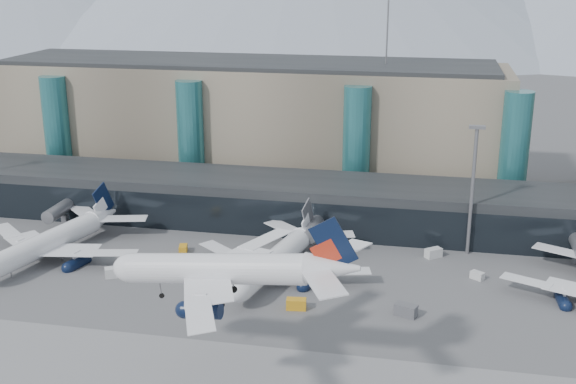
{
  "coord_description": "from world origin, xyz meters",
  "views": [
    {
      "loc": [
        21.26,
        -87.5,
        54.48
      ],
      "look_at": [
        -2.68,
        32.0,
        15.61
      ],
      "focal_mm": 45.0,
      "sensor_mm": 36.0,
      "label": 1
    }
  ],
  "objects_px": {
    "hero_jet": "(241,262)",
    "veh_h": "(296,304)",
    "veh_c": "(406,310)",
    "veh_d": "(433,253)",
    "veh_b": "(183,249)",
    "veh_g": "(477,275)",
    "jet_parked_left": "(60,231)",
    "jet_parked_mid": "(281,249)",
    "lightmast_mid": "(473,183)",
    "veh_a": "(114,272)",
    "veh_f": "(62,237)"
  },
  "relations": [
    {
      "from": "veh_b",
      "to": "veh_f",
      "type": "xyz_separation_m",
      "value": [
        -26.5,
        1.06,
        0.12
      ]
    },
    {
      "from": "veh_b",
      "to": "veh_g",
      "type": "distance_m",
      "value": 56.23
    },
    {
      "from": "veh_f",
      "to": "veh_g",
      "type": "xyz_separation_m",
      "value": [
        82.7,
        -2.69,
        -0.14
      ]
    },
    {
      "from": "veh_b",
      "to": "veh_c",
      "type": "distance_m",
      "value": 47.88
    },
    {
      "from": "hero_jet",
      "to": "veh_h",
      "type": "xyz_separation_m",
      "value": [
        2.91,
        23.09,
        -16.95
      ]
    },
    {
      "from": "veh_a",
      "to": "veh_h",
      "type": "xyz_separation_m",
      "value": [
        34.83,
        -6.04,
        0.0
      ]
    },
    {
      "from": "jet_parked_mid",
      "to": "jet_parked_left",
      "type": "bearing_deg",
      "value": 102.61
    },
    {
      "from": "veh_c",
      "to": "veh_f",
      "type": "xyz_separation_m",
      "value": [
        -70.67,
        19.54,
        -0.15
      ]
    },
    {
      "from": "veh_c",
      "to": "veh_d",
      "type": "xyz_separation_m",
      "value": [
        4.19,
        25.52,
        -0.07
      ]
    },
    {
      "from": "veh_b",
      "to": "veh_c",
      "type": "height_order",
      "value": "veh_c"
    },
    {
      "from": "veh_d",
      "to": "veh_h",
      "type": "relative_size",
      "value": 0.98
    },
    {
      "from": "veh_d",
      "to": "veh_a",
      "type": "bearing_deg",
      "value": 161.37
    },
    {
      "from": "veh_b",
      "to": "veh_a",
      "type": "bearing_deg",
      "value": 134.44
    },
    {
      "from": "veh_d",
      "to": "veh_h",
      "type": "bearing_deg",
      "value": -168.08
    },
    {
      "from": "hero_jet",
      "to": "veh_f",
      "type": "relative_size",
      "value": 11.85
    },
    {
      "from": "hero_jet",
      "to": "veh_c",
      "type": "xyz_separation_m",
      "value": [
        20.7,
        24.26,
        -16.86
      ]
    },
    {
      "from": "hero_jet",
      "to": "jet_parked_mid",
      "type": "relative_size",
      "value": 0.97
    },
    {
      "from": "hero_jet",
      "to": "jet_parked_left",
      "type": "distance_m",
      "value": 61.41
    },
    {
      "from": "veh_g",
      "to": "veh_h",
      "type": "relative_size",
      "value": 0.73
    },
    {
      "from": "jet_parked_left",
      "to": "veh_h",
      "type": "distance_m",
      "value": 51.84
    },
    {
      "from": "veh_h",
      "to": "veh_d",
      "type": "bearing_deg",
      "value": 43.82
    },
    {
      "from": "hero_jet",
      "to": "jet_parked_left",
      "type": "xyz_separation_m",
      "value": [
        -46.72,
        37.59,
        -13.21
      ]
    },
    {
      "from": "hero_jet",
      "to": "veh_b",
      "type": "xyz_separation_m",
      "value": [
        -23.48,
        42.74,
        -17.13
      ]
    },
    {
      "from": "veh_b",
      "to": "veh_d",
      "type": "height_order",
      "value": "veh_d"
    },
    {
      "from": "lightmast_mid",
      "to": "veh_h",
      "type": "relative_size",
      "value": 7.88
    },
    {
      "from": "jet_parked_mid",
      "to": "hero_jet",
      "type": "bearing_deg",
      "value": -163.37
    },
    {
      "from": "veh_b",
      "to": "veh_d",
      "type": "bearing_deg",
      "value": -95.44
    },
    {
      "from": "hero_jet",
      "to": "veh_h",
      "type": "height_order",
      "value": "hero_jet"
    },
    {
      "from": "veh_c",
      "to": "veh_g",
      "type": "xyz_separation_m",
      "value": [
        12.03,
        16.85,
        -0.29
      ]
    },
    {
      "from": "hero_jet",
      "to": "veh_a",
      "type": "relative_size",
      "value": 11.14
    },
    {
      "from": "lightmast_mid",
      "to": "jet_parked_mid",
      "type": "bearing_deg",
      "value": -155.4
    },
    {
      "from": "jet_parked_left",
      "to": "veh_a",
      "type": "height_order",
      "value": "jet_parked_left"
    },
    {
      "from": "jet_parked_mid",
      "to": "veh_b",
      "type": "distance_m",
      "value": 21.84
    },
    {
      "from": "veh_a",
      "to": "veh_c",
      "type": "relative_size",
      "value": 0.9
    },
    {
      "from": "veh_c",
      "to": "veh_f",
      "type": "bearing_deg",
      "value": -175.58
    },
    {
      "from": "jet_parked_left",
      "to": "veh_g",
      "type": "xyz_separation_m",
      "value": [
        79.45,
        3.52,
        -3.94
      ]
    },
    {
      "from": "jet_parked_mid",
      "to": "veh_h",
      "type": "bearing_deg",
      "value": -146.48
    },
    {
      "from": "jet_parked_mid",
      "to": "veh_g",
      "type": "bearing_deg",
      "value": -71.54
    },
    {
      "from": "jet_parked_mid",
      "to": "veh_g",
      "type": "relative_size",
      "value": 15.29
    },
    {
      "from": "jet_parked_mid",
      "to": "veh_f",
      "type": "distance_m",
      "value": 47.93
    },
    {
      "from": "veh_c",
      "to": "veh_h",
      "type": "bearing_deg",
      "value": -156.38
    },
    {
      "from": "hero_jet",
      "to": "veh_h",
      "type": "distance_m",
      "value": 28.79
    },
    {
      "from": "hero_jet",
      "to": "veh_c",
      "type": "distance_m",
      "value": 36.07
    },
    {
      "from": "veh_f",
      "to": "veh_h",
      "type": "distance_m",
      "value": 56.79
    },
    {
      "from": "veh_b",
      "to": "veh_g",
      "type": "height_order",
      "value": "veh_b"
    },
    {
      "from": "jet_parked_mid",
      "to": "veh_c",
      "type": "bearing_deg",
      "value": -107.0
    },
    {
      "from": "hero_jet",
      "to": "veh_b",
      "type": "height_order",
      "value": "hero_jet"
    },
    {
      "from": "hero_jet",
      "to": "veh_g",
      "type": "height_order",
      "value": "hero_jet"
    },
    {
      "from": "jet_parked_mid",
      "to": "veh_c",
      "type": "height_order",
      "value": "jet_parked_mid"
    },
    {
      "from": "veh_d",
      "to": "veh_g",
      "type": "distance_m",
      "value": 11.7
    }
  ]
}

